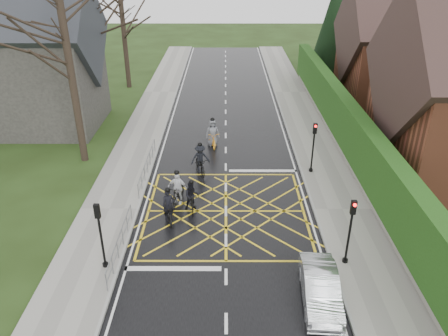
{
  "coord_description": "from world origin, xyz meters",
  "views": [
    {
      "loc": [
        -0.05,
        -19.01,
        12.28
      ],
      "look_at": [
        -0.1,
        2.35,
        1.3
      ],
      "focal_mm": 35.0,
      "sensor_mm": 36.0,
      "label": 1
    }
  ],
  "objects_px": {
    "cyclist_rear": "(169,210)",
    "cyclist_lead": "(213,136)",
    "car": "(320,288)",
    "cyclist_back": "(192,199)",
    "cyclist_mid": "(200,161)",
    "cyclist_front": "(178,191)"
  },
  "relations": [
    {
      "from": "cyclist_rear",
      "to": "car",
      "type": "relative_size",
      "value": 0.52
    },
    {
      "from": "cyclist_rear",
      "to": "cyclist_lead",
      "type": "bearing_deg",
      "value": 62.18
    },
    {
      "from": "cyclist_mid",
      "to": "cyclist_rear",
      "type": "bearing_deg",
      "value": -120.8
    },
    {
      "from": "cyclist_front",
      "to": "car",
      "type": "height_order",
      "value": "cyclist_front"
    },
    {
      "from": "cyclist_back",
      "to": "cyclist_mid",
      "type": "relative_size",
      "value": 0.84
    },
    {
      "from": "cyclist_front",
      "to": "cyclist_mid",
      "type": "bearing_deg",
      "value": 87.89
    },
    {
      "from": "car",
      "to": "cyclist_back",
      "type": "bearing_deg",
      "value": 132.8
    },
    {
      "from": "cyclist_rear",
      "to": "cyclist_front",
      "type": "bearing_deg",
      "value": 63.95
    },
    {
      "from": "cyclist_back",
      "to": "cyclist_front",
      "type": "xyz_separation_m",
      "value": [
        -0.79,
        0.59,
        0.07
      ]
    },
    {
      "from": "cyclist_front",
      "to": "cyclist_back",
      "type": "bearing_deg",
      "value": -23.36
    },
    {
      "from": "cyclist_rear",
      "to": "cyclist_back",
      "type": "distance_m",
      "value": 1.47
    },
    {
      "from": "cyclist_lead",
      "to": "car",
      "type": "bearing_deg",
      "value": -83.61
    },
    {
      "from": "cyclist_rear",
      "to": "car",
      "type": "xyz_separation_m",
      "value": [
        6.42,
        -5.53,
        0.03
      ]
    },
    {
      "from": "cyclist_rear",
      "to": "cyclist_lead",
      "type": "distance_m",
      "value": 9.27
    },
    {
      "from": "cyclist_rear",
      "to": "car",
      "type": "distance_m",
      "value": 8.47
    },
    {
      "from": "cyclist_lead",
      "to": "car",
      "type": "distance_m",
      "value": 15.27
    },
    {
      "from": "cyclist_mid",
      "to": "car",
      "type": "relative_size",
      "value": 0.55
    },
    {
      "from": "cyclist_lead",
      "to": "cyclist_mid",
      "type": "bearing_deg",
      "value": -110.03
    },
    {
      "from": "cyclist_front",
      "to": "car",
      "type": "relative_size",
      "value": 0.54
    },
    {
      "from": "cyclist_mid",
      "to": "cyclist_lead",
      "type": "distance_m",
      "value": 3.93
    },
    {
      "from": "cyclist_mid",
      "to": "cyclist_lead",
      "type": "relative_size",
      "value": 0.97
    },
    {
      "from": "cyclist_back",
      "to": "car",
      "type": "distance_m",
      "value": 8.44
    }
  ]
}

